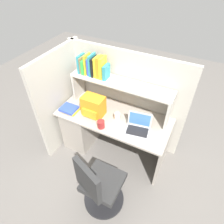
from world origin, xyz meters
TOP-DOWN VIEW (x-y plane):
  - ground_plane at (0.00, 0.00)m, footprint 8.00×8.00m
  - desk at (-0.39, 0.00)m, footprint 1.60×0.70m
  - cubicle_partition_rear at (0.00, 0.38)m, footprint 1.84×0.05m
  - cubicle_partition_left at (-0.85, -0.05)m, footprint 0.05×1.06m
  - overhead_hutch at (0.00, 0.20)m, footprint 1.44×0.28m
  - reference_books_on_shelf at (-0.40, 0.20)m, footprint 0.43×0.19m
  - laptop at (0.40, -0.08)m, footprint 0.35×0.30m
  - backpack at (-0.27, -0.08)m, footprint 0.30×0.22m
  - computer_mouse at (0.09, -0.25)m, footprint 0.09×0.12m
  - paper_cup at (0.07, -0.03)m, footprint 0.08×0.08m
  - snack_canister at (-0.05, -0.26)m, footprint 0.10×0.10m
  - desk_book_stack at (-0.62, -0.18)m, footprint 0.24×0.21m
  - office_chair at (0.25, -0.86)m, footprint 0.53×0.55m

SIDE VIEW (x-z plane):
  - ground_plane at x=0.00m, z-range 0.00..0.00m
  - office_chair at x=0.25m, z-range -0.07..0.86m
  - desk at x=-0.39m, z-range 0.04..0.77m
  - computer_mouse at x=0.09m, z-range 0.73..0.76m
  - desk_book_stack at x=-0.62m, z-range 0.73..0.79m
  - cubicle_partition_rear at x=0.00m, z-range 0.00..1.55m
  - cubicle_partition_left at x=-0.85m, z-range 0.00..1.55m
  - laptop at x=0.40m, z-range 0.67..0.89m
  - paper_cup at x=0.07m, z-range 0.73..0.83m
  - snack_canister at x=-0.05m, z-range 0.73..0.84m
  - backpack at x=-0.27m, z-range 0.73..1.01m
  - overhead_hutch at x=0.00m, z-range 0.86..1.31m
  - reference_books_on_shelf at x=-0.40m, z-range 1.16..1.46m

